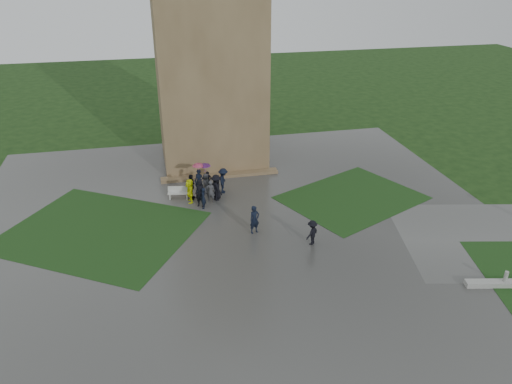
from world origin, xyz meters
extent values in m
plane|color=black|center=(0.00, 0.00, 0.00)|extent=(120.00, 120.00, 0.00)
cube|color=#383836|center=(0.00, 2.00, 0.01)|extent=(34.00, 34.00, 0.02)
cube|color=#143312|center=(-8.50, 4.00, 0.03)|extent=(14.10, 13.46, 0.01)
cube|color=#143312|center=(8.50, 5.00, 0.03)|extent=(11.12, 10.15, 0.01)
cube|color=brown|center=(0.00, 15.00, 9.00)|extent=(8.00, 8.00, 18.00)
cube|color=brown|center=(0.00, 10.60, 0.13)|extent=(9.00, 0.80, 0.22)
cylinder|color=gray|center=(12.26, -6.31, 0.45)|extent=(0.20, 0.20, 0.90)
cube|color=beige|center=(-3.40, 7.50, 0.45)|extent=(1.53, 0.68, 0.06)
cube|color=beige|center=(-3.99, 7.60, 0.23)|extent=(0.14, 0.40, 0.41)
cube|color=beige|center=(-2.82, 7.40, 0.23)|extent=(0.14, 0.40, 0.41)
cube|color=beige|center=(-3.37, 7.71, 0.68)|extent=(1.46, 0.29, 0.39)
imported|color=black|center=(-0.75, 6.99, 0.83)|extent=(0.66, 0.87, 1.62)
imported|color=black|center=(-0.17, 7.81, 0.94)|extent=(0.89, 1.31, 1.85)
imported|color=black|center=(-1.19, 8.42, 0.74)|extent=(0.57, 0.42, 1.45)
imported|color=#3B3B40|center=(-1.39, 8.04, 0.76)|extent=(0.86, 0.86, 1.48)
imported|color=black|center=(-1.87, 8.03, 0.94)|extent=(0.80, 0.72, 1.83)
imported|color=black|center=(-2.51, 7.29, 0.93)|extent=(1.03, 1.23, 1.83)
imported|color=#D8E40D|center=(-2.65, 6.82, 0.88)|extent=(0.60, 1.60, 1.71)
imported|color=black|center=(-2.02, 5.99, 0.99)|extent=(0.84, 0.75, 1.93)
imported|color=black|center=(-1.88, 5.71, 0.75)|extent=(0.41, 0.57, 1.47)
imported|color=#3B3B40|center=(-1.27, 6.48, 0.84)|extent=(0.66, 0.51, 1.63)
imported|color=black|center=(-0.83, 6.73, 0.96)|extent=(1.03, 1.36, 1.89)
imported|color=pink|center=(-1.87, 8.03, 2.02)|extent=(0.81, 0.81, 0.71)
imported|color=purple|center=(-1.39, 8.04, 1.98)|extent=(0.75, 0.75, 0.66)
imported|color=black|center=(0.80, 1.80, 0.92)|extent=(0.77, 0.64, 1.80)
imported|color=black|center=(3.81, -0.24, 0.79)|extent=(1.10, 1.03, 1.55)
camera|label=1|loc=(-4.83, -24.20, 15.65)|focal=35.00mm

